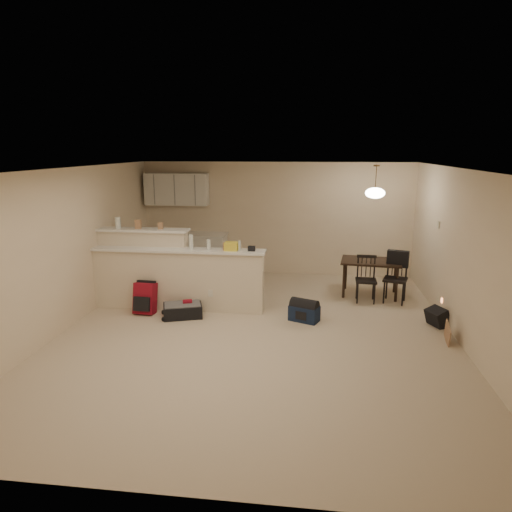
% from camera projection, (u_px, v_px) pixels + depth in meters
% --- Properties ---
extents(room, '(7.00, 7.02, 2.50)m').
position_uv_depth(room, '(257.00, 254.00, 6.81)').
color(room, beige).
rests_on(room, ground).
extents(breakfast_bar, '(3.08, 0.58, 1.39)m').
position_uv_depth(breakfast_bar, '(166.00, 274.00, 8.12)').
color(breakfast_bar, beige).
rests_on(breakfast_bar, ground).
extents(upper_cabinets, '(1.40, 0.34, 0.70)m').
position_uv_depth(upper_cabinets, '(177.00, 189.00, 10.13)').
color(upper_cabinets, white).
rests_on(upper_cabinets, room).
extents(kitchen_counter, '(1.80, 0.60, 0.90)m').
position_uv_depth(kitchen_counter, '(186.00, 254.00, 10.32)').
color(kitchen_counter, white).
rests_on(kitchen_counter, ground).
extents(thermostat, '(0.02, 0.12, 0.12)m').
position_uv_depth(thermostat, '(438.00, 225.00, 7.90)').
color(thermostat, beige).
rests_on(thermostat, room).
extents(jar, '(0.10, 0.10, 0.20)m').
position_uv_depth(jar, '(118.00, 223.00, 8.16)').
color(jar, silver).
rests_on(jar, breakfast_bar).
extents(cereal_box, '(0.10, 0.07, 0.16)m').
position_uv_depth(cereal_box, '(138.00, 224.00, 8.12)').
color(cereal_box, '#AC7D59').
rests_on(cereal_box, breakfast_bar).
extents(small_box, '(0.08, 0.06, 0.12)m').
position_uv_depth(small_box, '(160.00, 226.00, 8.07)').
color(small_box, '#AC7D59').
rests_on(small_box, breakfast_bar).
extents(bottle_a, '(0.07, 0.07, 0.26)m').
position_uv_depth(bottle_a, '(191.00, 242.00, 7.84)').
color(bottle_a, silver).
rests_on(bottle_a, breakfast_bar).
extents(bottle_b, '(0.06, 0.06, 0.18)m').
position_uv_depth(bottle_b, '(209.00, 245.00, 7.81)').
color(bottle_b, silver).
rests_on(bottle_b, breakfast_bar).
extents(bag_lump, '(0.22, 0.18, 0.14)m').
position_uv_depth(bag_lump, '(231.00, 246.00, 7.77)').
color(bag_lump, '#AC7D59').
rests_on(bag_lump, breakfast_bar).
extents(pouch, '(0.12, 0.10, 0.08)m').
position_uv_depth(pouch, '(252.00, 249.00, 7.74)').
color(pouch, '#AC7D59').
rests_on(pouch, breakfast_bar).
extents(extra_item_x, '(0.05, 0.05, 0.17)m').
position_uv_depth(extra_item_x, '(239.00, 246.00, 7.75)').
color(extra_item_x, silver).
rests_on(extra_item_x, breakfast_bar).
extents(extra_item_y, '(0.10, 0.10, 0.13)m').
position_uv_depth(extra_item_y, '(226.00, 246.00, 7.78)').
color(extra_item_y, '#AC7D59').
rests_on(extra_item_y, breakfast_bar).
extents(dining_table, '(1.19, 0.87, 0.69)m').
position_uv_depth(dining_table, '(371.00, 265.00, 8.76)').
color(dining_table, black).
rests_on(dining_table, ground).
extents(pendant_lamp, '(0.36, 0.36, 0.62)m').
position_uv_depth(pendant_lamp, '(375.00, 193.00, 8.44)').
color(pendant_lamp, brown).
rests_on(pendant_lamp, room).
extents(dining_chair_near, '(0.39, 0.37, 0.86)m').
position_uv_depth(dining_chair_near, '(366.00, 279.00, 8.42)').
color(dining_chair_near, black).
rests_on(dining_chair_near, ground).
extents(dining_chair_far, '(0.50, 0.49, 0.93)m').
position_uv_depth(dining_chair_far, '(395.00, 278.00, 8.37)').
color(dining_chair_far, black).
rests_on(dining_chair_far, ground).
extents(suitcase, '(0.73, 0.59, 0.21)m').
position_uv_depth(suitcase, '(183.00, 311.00, 7.72)').
color(suitcase, black).
rests_on(suitcase, ground).
extents(red_backpack, '(0.37, 0.25, 0.53)m').
position_uv_depth(red_backpack, '(145.00, 298.00, 7.87)').
color(red_backpack, maroon).
rests_on(red_backpack, ground).
extents(navy_duffel, '(0.54, 0.42, 0.26)m').
position_uv_depth(navy_duffel, '(304.00, 313.00, 7.54)').
color(navy_duffel, '#13213D').
rests_on(navy_duffel, ground).
extents(black_daypack, '(0.34, 0.39, 0.28)m').
position_uv_depth(black_daypack, '(437.00, 317.00, 7.32)').
color(black_daypack, black).
rests_on(black_daypack, ground).
extents(cardboard_sheet, '(0.05, 0.37, 0.29)m').
position_uv_depth(cardboard_sheet, '(448.00, 334.00, 6.67)').
color(cardboard_sheet, '#AC7D59').
rests_on(cardboard_sheet, ground).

